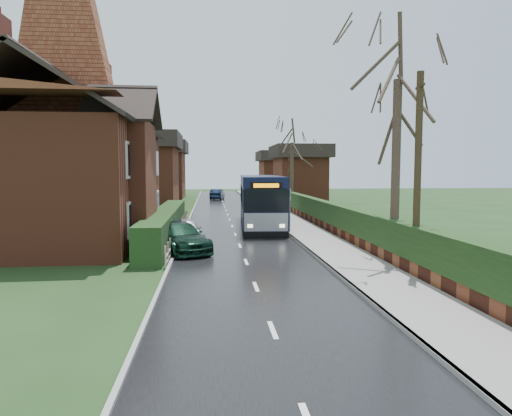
{
  "coord_description": "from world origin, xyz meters",
  "views": [
    {
      "loc": [
        -1.43,
        -20.36,
        3.78
      ],
      "look_at": [
        0.92,
        3.17,
        1.8
      ],
      "focal_mm": 32.0,
      "sensor_mm": 36.0,
      "label": 1
    }
  ],
  "objects": [
    {
      "name": "road",
      "position": [
        0.0,
        10.0,
        0.01
      ],
      "size": [
        6.0,
        100.0,
        0.02
      ],
      "primitive_type": "cube",
      "color": "black",
      "rests_on": "ground"
    },
    {
      "name": "brick_house",
      "position": [
        -8.73,
        4.78,
        4.38
      ],
      "size": [
        9.3,
        14.6,
        10.3
      ],
      "color": "brown",
      "rests_on": "ground"
    },
    {
      "name": "car_distant",
      "position": [
        -0.57,
        37.74,
        0.68
      ],
      "size": [
        2.01,
        4.28,
        1.36
      ],
      "primitive_type": "imported",
      "rotation": [
        0.0,
        0.0,
        3.0
      ],
      "color": "black",
      "rests_on": "ground"
    },
    {
      "name": "front_hedge",
      "position": [
        -3.9,
        5.0,
        0.8
      ],
      "size": [
        1.2,
        16.0,
        1.6
      ],
      "primitive_type": "cube",
      "color": "black",
      "rests_on": "ground"
    },
    {
      "name": "tree_right_far",
      "position": [
        6.0,
        20.95,
        6.66
      ],
      "size": [
        4.62,
        4.62,
        8.92
      ],
      "color": "#34281E",
      "rests_on": "ground"
    },
    {
      "name": "kerb_left",
      "position": [
        -3.05,
        10.0,
        0.05
      ],
      "size": [
        0.12,
        100.0,
        0.1
      ],
      "primitive_type": "cube",
      "color": "gray",
      "rests_on": "ground"
    },
    {
      "name": "ground",
      "position": [
        0.0,
        0.0,
        0.0
      ],
      "size": [
        140.0,
        140.0,
        0.0
      ],
      "primitive_type": "plane",
      "color": "#26441D",
      "rests_on": "ground"
    },
    {
      "name": "tree_house_side",
      "position": [
        -13.13,
        16.36,
        6.67
      ],
      "size": [
        3.93,
        3.93,
        8.93
      ],
      "color": "#35291F",
      "rests_on": "ground"
    },
    {
      "name": "right_wall_hedge",
      "position": [
        5.8,
        10.0,
        1.02
      ],
      "size": [
        0.6,
        50.0,
        1.8
      ],
      "color": "brown",
      "rests_on": "ground"
    },
    {
      "name": "tree_right_near",
      "position": [
        6.0,
        -2.61,
        7.85
      ],
      "size": [
        4.87,
        4.87,
        10.51
      ],
      "color": "#3C2D23",
      "rests_on": "ground"
    },
    {
      "name": "car_green",
      "position": [
        -2.88,
        0.79,
        0.67
      ],
      "size": [
        3.53,
        5.02,
        1.35
      ],
      "primitive_type": "imported",
      "rotation": [
        0.0,
        0.0,
        0.39
      ],
      "color": "black",
      "rests_on": "ground"
    },
    {
      "name": "car_silver",
      "position": [
        -2.8,
        3.15,
        0.66
      ],
      "size": [
        2.51,
        4.15,
        1.32
      ],
      "primitive_type": "imported",
      "rotation": [
        0.0,
        0.0,
        0.26
      ],
      "color": "#AFB0B4",
      "rests_on": "ground"
    },
    {
      "name": "kerb_right",
      "position": [
        3.05,
        10.0,
        0.07
      ],
      "size": [
        0.12,
        100.0,
        0.14
      ],
      "primitive_type": "cube",
      "color": "gray",
      "rests_on": "ground"
    },
    {
      "name": "telegraph_pole",
      "position": [
        5.8,
        -5.0,
        3.63
      ],
      "size": [
        0.25,
        0.92,
        7.16
      ],
      "rotation": [
        0.0,
        0.0,
        -0.17
      ],
      "color": "black",
      "rests_on": "ground"
    },
    {
      "name": "bus_stop_sign",
      "position": [
        3.2,
        6.0,
        1.78
      ],
      "size": [
        0.08,
        0.41,
        2.7
      ],
      "rotation": [
        0.0,
        0.0,
        0.03
      ],
      "color": "slate",
      "rests_on": "ground"
    },
    {
      "name": "pavement",
      "position": [
        4.25,
        10.0,
        0.07
      ],
      "size": [
        2.5,
        100.0,
        0.14
      ],
      "primitive_type": "cube",
      "color": "slate",
      "rests_on": "ground"
    },
    {
      "name": "picket_fence",
      "position": [
        -3.15,
        5.0,
        0.45
      ],
      "size": [
        0.1,
        16.0,
        0.9
      ],
      "primitive_type": null,
      "color": "tan",
      "rests_on": "ground"
    },
    {
      "name": "bus",
      "position": [
        1.9,
        9.87,
        1.68
      ],
      "size": [
        3.14,
        11.26,
        3.38
      ],
      "rotation": [
        0.0,
        0.0,
        -0.05
      ],
      "color": "black",
      "rests_on": "ground"
    }
  ]
}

